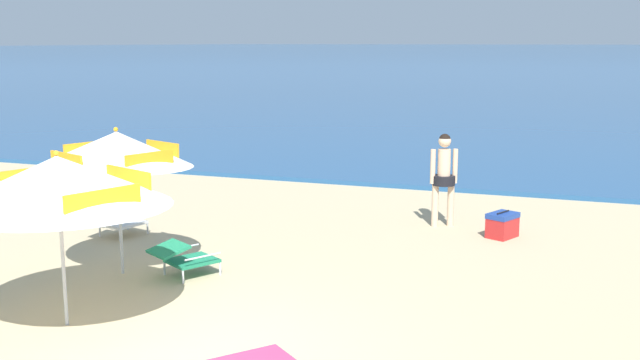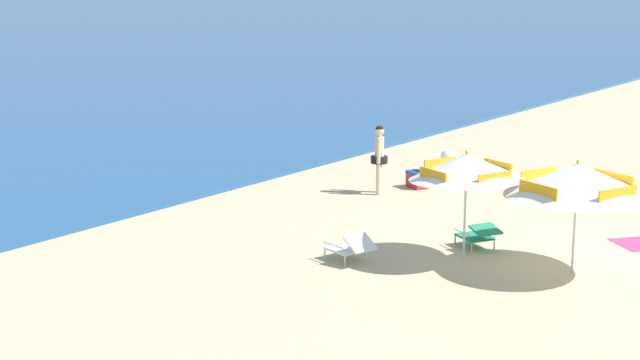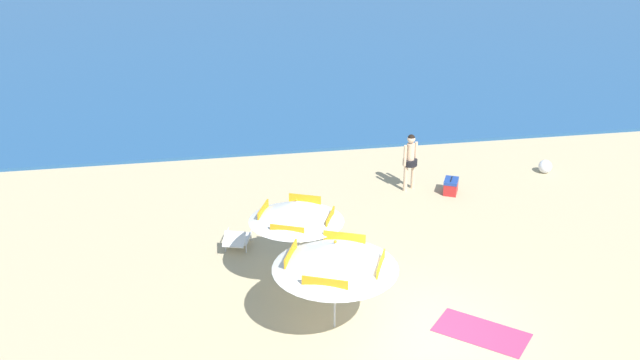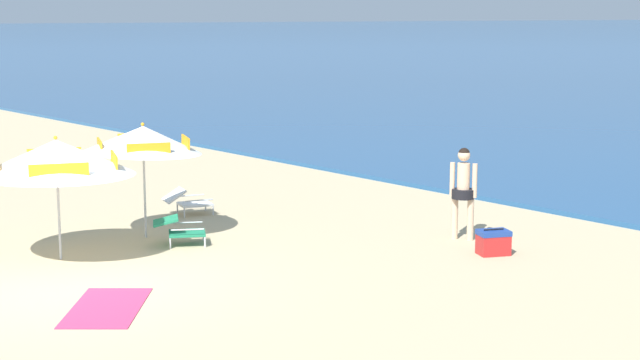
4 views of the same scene
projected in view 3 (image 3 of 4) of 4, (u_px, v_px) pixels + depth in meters
ground_plane at (420, 337)px, 15.53m from camera, size 800.00×800.00×0.00m
beach_umbrella_striped_main at (296, 211)px, 16.67m from camera, size 2.46×2.47×2.00m
beach_umbrella_striped_second at (335, 256)px, 15.16m from camera, size 2.86×2.87×1.96m
lounge_chair_under_umbrella at (335, 263)px, 17.54m from camera, size 0.88×1.00×0.49m
lounge_chair_beside_umbrella at (237, 239)px, 18.53m from camera, size 0.75×1.00×0.52m
person_standing_near_shore at (410, 158)px, 21.20m from camera, size 0.43×0.39×1.59m
cooler_box at (451, 186)px, 21.28m from camera, size 0.53×0.60×0.43m
beach_ball at (545, 166)px, 22.49m from camera, size 0.38×0.38×0.38m
beach_towel at (481, 332)px, 15.66m from camera, size 1.96×1.84×0.01m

